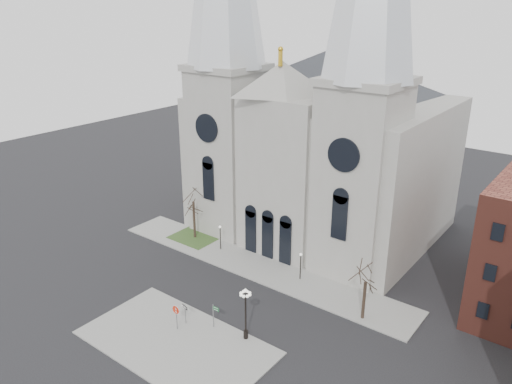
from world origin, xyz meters
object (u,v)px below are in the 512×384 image
Objects in this scene: one_way_sign at (185,311)px; street_name_sign at (214,314)px; stop_sign at (176,312)px; globe_lamp at (246,308)px.

one_way_sign is 0.84× the size of street_name_sign.
globe_lamp is (6.10, 2.94, 1.47)m from stop_sign.
street_name_sign is (-3.46, -0.56, -1.88)m from globe_lamp.
stop_sign is 1.05× the size of street_name_sign.
stop_sign is 6.93m from globe_lamp.
street_name_sign is at bearing -170.81° from globe_lamp.
one_way_sign is at bearing -163.77° from globe_lamp.
globe_lamp is at bearing 30.66° from one_way_sign.
globe_lamp is at bearing 7.97° from street_name_sign.
one_way_sign is at bearing -156.51° from street_name_sign.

